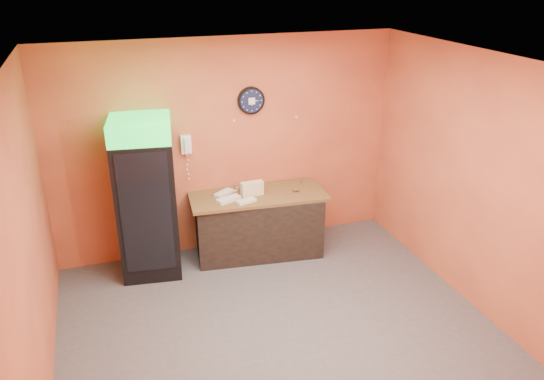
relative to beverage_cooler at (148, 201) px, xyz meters
name	(u,v)px	position (x,y,z in m)	size (l,w,h in m)	color
floor	(278,328)	(1.10, -1.61, -0.97)	(4.50, 4.50, 0.00)	#47474C
back_wall	(227,147)	(1.10, 0.39, 0.43)	(4.50, 0.02, 2.80)	#D96C3D
left_wall	(26,248)	(-1.15, -1.61, 0.43)	(0.02, 4.00, 2.80)	#D96C3D
right_wall	(473,182)	(3.35, -1.61, 0.43)	(0.02, 4.00, 2.80)	#D96C3D
ceiling	(279,64)	(1.10, -1.61, 1.83)	(4.50, 4.00, 0.02)	white
beverage_cooler	(148,201)	(0.00, 0.00, 0.00)	(0.78, 0.79, 1.98)	black
prep_counter	(258,224)	(1.39, 0.03, -0.56)	(1.62, 0.72, 0.81)	black
wall_clock	(251,101)	(1.42, 0.36, 1.03)	(0.35, 0.06, 0.35)	black
wall_phone	(186,145)	(0.56, 0.34, 0.54)	(0.13, 0.11, 0.23)	white
butcher_paper	(258,195)	(1.39, 0.03, -0.14)	(1.76, 0.74, 0.04)	brown
sub_roll_stack	(252,189)	(1.31, 0.02, -0.03)	(0.29, 0.12, 0.18)	#F2E5BC
wrapped_sandwich_left	(229,199)	(0.98, -0.06, -0.10)	(0.31, 0.12, 0.04)	silver
wrapped_sandwich_mid	(246,201)	(1.18, -0.17, -0.10)	(0.25, 0.10, 0.04)	silver
wrapped_sandwich_right	(224,193)	(0.97, 0.16, -0.10)	(0.28, 0.11, 0.04)	silver
kitchen_tool	(238,189)	(1.18, 0.20, -0.09)	(0.07, 0.07, 0.07)	silver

